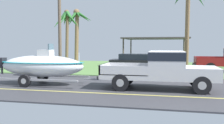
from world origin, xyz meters
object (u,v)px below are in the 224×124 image
Objects in this scene: palm_tree_near_right at (67,22)px; utility_pole at (60,23)px; carport_awning at (156,39)px; palm_tree_far_right at (77,24)px; pickup_truck_towing at (166,68)px; boat_on_trailer at (42,66)px; parked_sedan_far at (138,62)px.

palm_tree_near_right is 0.74× the size of utility_pole.
carport_awning is at bearing 52.68° from utility_pole.
palm_tree_far_right is at bearing 101.48° from utility_pole.
pickup_truck_towing is 6.59m from boat_on_trailer.
pickup_truck_towing is at bearing -85.56° from carport_awning.
utility_pole is at bearing -146.27° from parked_sedan_far.
parked_sedan_far is at bearing -31.48° from palm_tree_far_right.
pickup_truck_towing is at bearing 0.00° from boat_on_trailer.
palm_tree_near_right is at bearing -151.47° from carport_awning.
palm_tree_far_right is 8.15m from utility_pole.
boat_on_trailer is at bearing -77.75° from palm_tree_far_right.
carport_awning reaches higher than boat_on_trailer.
boat_on_trailer is 9.74m from parked_sedan_far.
parked_sedan_far is 0.65× the size of utility_pole.
parked_sedan_far is at bearing 105.13° from pickup_truck_towing.
parked_sedan_far is 0.74× the size of carport_awning.
pickup_truck_towing is 1.21× the size of parked_sedan_far.
palm_tree_near_right is (-9.12, 9.60, 3.21)m from pickup_truck_towing.
boat_on_trailer reaches higher than parked_sedan_far.
utility_pole is (1.62, -7.96, -0.59)m from palm_tree_far_right.
boat_on_trailer is 13.82m from palm_tree_far_right.
boat_on_trailer is (-6.59, 0.00, -0.01)m from pickup_truck_towing.
utility_pole reaches higher than pickup_truck_towing.
pickup_truck_towing is 13.62m from palm_tree_near_right.
boat_on_trailer is at bearing 180.00° from pickup_truck_towing.
boat_on_trailer is at bearing -75.22° from palm_tree_near_right.
boat_on_trailer is 0.92× the size of carport_awning.
utility_pole reaches higher than palm_tree_near_right.
parked_sedan_far is at bearing 33.73° from utility_pole.
palm_tree_far_right is (-9.44, 13.10, 3.35)m from pickup_truck_towing.
palm_tree_near_right is (-6.75, 0.82, 3.57)m from parked_sedan_far.
palm_tree_near_right reaches higher than pickup_truck_towing.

